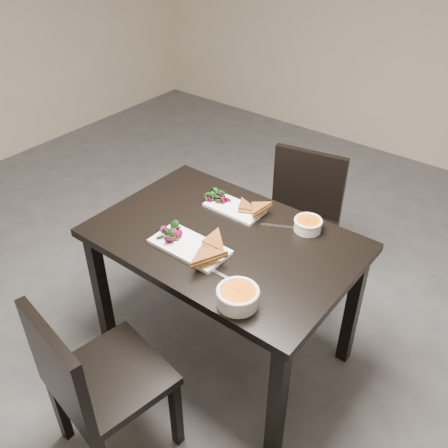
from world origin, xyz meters
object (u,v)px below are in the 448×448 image
object	(u,v)px
soup_bowl_near	(238,296)
soup_bowl_far	(308,224)
table	(224,253)
chair_far	(299,216)
plate_near	(190,247)
chair_near	(92,380)
plate_far	(234,208)

from	to	relation	value
soup_bowl_near	soup_bowl_far	world-z (taller)	soup_bowl_near
table	chair_far	world-z (taller)	chair_far
plate_near	soup_bowl_near	distance (m)	0.40
soup_bowl_far	table	bearing A→B (deg)	-134.50
plate_near	soup_bowl_near	size ratio (longest dim) A/B	2.12
chair_far	soup_bowl_far	distance (m)	0.59
chair_near	soup_bowl_far	bearing A→B (deg)	82.83
soup_bowl_near	soup_bowl_far	xyz separation A→B (m)	(-0.04, 0.59, -0.01)
table	chair_near	xyz separation A→B (m)	(-0.05, -0.78, -0.17)
chair_far	plate_near	xyz separation A→B (m)	(-0.07, -0.87, 0.27)
table	soup_bowl_near	distance (m)	0.46
chair_near	chair_far	distance (m)	1.49
plate_near	chair_far	bearing A→B (deg)	85.47
plate_near	soup_bowl_far	size ratio (longest dim) A/B	2.68
chair_near	soup_bowl_near	xyz separation A→B (m)	(0.36, 0.47, 0.31)
plate_near	soup_bowl_near	world-z (taller)	soup_bowl_near
chair_far	plate_near	size ratio (longest dim) A/B	2.40
plate_far	soup_bowl_far	world-z (taller)	soup_bowl_far
soup_bowl_far	soup_bowl_near	bearing A→B (deg)	-86.55
soup_bowl_near	plate_near	bearing A→B (deg)	158.61
table	chair_near	world-z (taller)	chair_near
chair_far	soup_bowl_far	xyz separation A→B (m)	(0.27, -0.43, 0.30)
plate_near	soup_bowl_far	bearing A→B (deg)	52.45
chair_near	soup_bowl_far	size ratio (longest dim) A/B	6.44
plate_far	table	bearing A→B (deg)	-64.61
table	chair_far	xyz separation A→B (m)	(0.00, 0.71, -0.17)
chair_far	soup_bowl_far	bearing A→B (deg)	-68.79
table	plate_near	xyz separation A→B (m)	(-0.07, -0.16, 0.11)
chair_near	plate_near	size ratio (longest dim) A/B	2.40
soup_bowl_near	chair_near	bearing A→B (deg)	-127.13
chair_near	plate_far	size ratio (longest dim) A/B	2.93
chair_far	plate_far	xyz separation A→B (m)	(-0.10, -0.50, 0.27)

